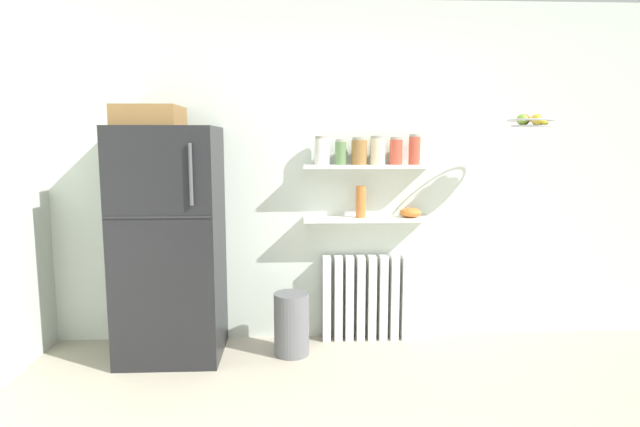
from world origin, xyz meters
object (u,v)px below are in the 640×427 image
Objects in this scene: radiator at (366,298)px; hanging_fruit_basket at (530,121)px; storage_jar_0 at (322,151)px; storage_jar_1 at (341,152)px; storage_jar_3 at (378,151)px; storage_jar_5 at (414,150)px; trash_bin at (292,324)px; vase at (361,202)px; refrigerator at (169,239)px; shelf_bowl at (410,212)px; storage_jar_2 at (359,151)px; storage_jar_4 at (396,151)px.

radiator is 2.14× the size of hanging_fruit_basket.
storage_jar_0 is (-0.35, -0.03, 1.15)m from radiator.
storage_jar_1 is at bearing -0.00° from storage_jar_0.
storage_jar_5 reaches higher than storage_jar_3.
trash_bin is at bearing -133.69° from storage_jar_0.
radiator is 0.77m from vase.
refrigerator is at bearing -172.35° from storage_jar_3.
storage_jar_5 is 0.72× the size of hanging_fruit_basket.
hanging_fruit_basket is (2.56, -0.06, 0.84)m from refrigerator.
storage_jar_5 is 0.94× the size of vase.
storage_jar_5 is 0.50× the size of trash_bin.
storage_jar_0 is 0.83m from shelf_bowl.
storage_jar_2 is 0.61m from shelf_bowl.
storage_jar_1 is 0.60× the size of hanging_fruit_basket.
storage_jar_5 reaches higher than storage_jar_4.
radiator is at bearing 156.75° from storage_jar_3.
refrigerator is 8.68× the size of storage_jar_4.
storage_jar_3 reaches higher than trash_bin.
storage_jar_3 is at bearing 180.00° from storage_jar_5.
storage_jar_3 is (0.42, -0.00, 0.00)m from storage_jar_0.
storage_jar_1 is 0.28m from storage_jar_3.
hanging_fruit_basket is at bearing -11.34° from storage_jar_1.
storage_jar_0 is 1.30m from trash_bin.
refrigerator reaches higher than hanging_fruit_basket.
refrigerator is 1.79m from storage_jar_4.
radiator is at bearing 165.14° from hanging_fruit_basket.
shelf_bowl is (1.78, 0.20, 0.15)m from refrigerator.
radiator is at bearing 174.80° from shelf_bowl.
storage_jar_0 is at bearing 180.00° from storage_jar_2.
storage_jar_1 is 1.32m from trash_bin.
hanging_fruit_basket is at bearing -14.86° from radiator.
vase is (-0.12, 0.00, -0.39)m from storage_jar_3.
hanging_fruit_basket reaches higher than storage_jar_4.
storage_jar_5 is at bearing -0.00° from shelf_bowl.
refrigerator is 1.07m from trash_bin.
vase is (-0.05, -0.03, 0.76)m from radiator.
refrigerator is 9.44× the size of storage_jar_1.
storage_jar_3 reaches higher than vase.
hanging_fruit_basket is at bearing -12.64° from storage_jar_2.
shelf_bowl is at bearing 0.00° from storage_jar_2.
storage_jar_5 reaches higher than vase.
shelf_bowl is at bearing 15.06° from trash_bin.
storage_jar_2 is 1.37m from trash_bin.
storage_jar_1 is at bearing -180.00° from shelf_bowl.
refrigerator is at bearing -170.83° from radiator.
storage_jar_3 reaches higher than radiator.
storage_jar_1 reaches higher than vase.
storage_jar_5 is (0.28, 0.00, 0.01)m from storage_jar_3.
refrigerator is 2.63× the size of radiator.
storage_jar_2 is at bearing -156.75° from radiator.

